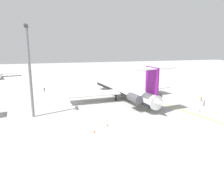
{
  "coord_description": "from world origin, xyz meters",
  "views": [
    {
      "loc": [
        -66.78,
        28.85,
        19.85
      ],
      "look_at": [
        5.98,
        10.81,
        3.11
      ],
      "focal_mm": 34.87,
      "sensor_mm": 36.0,
      "label": 1
    }
  ],
  "objects": [
    {
      "name": "light_mast",
      "position": [
        -6.65,
        36.12,
        13.37
      ],
      "size": [
        4.0,
        0.7,
        24.34
      ],
      "color": "slate",
      "rests_on": "ground"
    },
    {
      "name": "ground",
      "position": [
        0.0,
        0.0,
        0.0
      ],
      "size": [
        310.77,
        310.77,
        0.0
      ],
      "primitive_type": "plane",
      "color": "#ADADA8"
    },
    {
      "name": "safety_cone_tail",
      "position": [
        -18.18,
        17.92,
        0.28
      ],
      "size": [
        0.4,
        0.4,
        0.55
      ],
      "primitive_type": "cone",
      "color": "#EA590F",
      "rests_on": "ground"
    },
    {
      "name": "ground_crew_portside",
      "position": [
        -8.59,
        -16.09,
        1.15
      ],
      "size": [
        0.29,
        0.46,
        1.81
      ],
      "rotation": [
        0.0,
        0.0,
        2.98
      ],
      "color": "black",
      "rests_on": "ground"
    },
    {
      "name": "safety_cone_wingtip",
      "position": [
        -21.45,
        21.67,
        0.28
      ],
      "size": [
        0.4,
        0.4,
        0.55
      ],
      "primitive_type": "cone",
      "color": "#EA590F",
      "rests_on": "ground"
    },
    {
      "name": "main_jetliner",
      "position": [
        4.73,
        6.56,
        3.61
      ],
      "size": [
        45.17,
        40.22,
        13.23
      ],
      "rotation": [
        0.0,
        0.0,
        0.2
      ],
      "color": "white",
      "rests_on": "ground"
    },
    {
      "name": "ground_crew_starboard",
      "position": [
        -3.8,
        -18.52,
        1.09
      ],
      "size": [
        0.33,
        0.33,
        1.72
      ],
      "rotation": [
        0.0,
        0.0,
        5.49
      ],
      "color": "black",
      "rests_on": "ground"
    },
    {
      "name": "ground_crew_near_nose",
      "position": [
        22.94,
        -15.04,
        1.05
      ],
      "size": [
        0.32,
        0.32,
        1.66
      ],
      "rotation": [
        0.0,
        0.0,
        5.51
      ],
      "color": "black",
      "rests_on": "ground"
    },
    {
      "name": "taxiway_centreline",
      "position": [
        5.98,
        -2.07,
        0.0
      ],
      "size": [
        83.47,
        23.53,
        0.01
      ],
      "primitive_type": "cube",
      "rotation": [
        0.0,
        0.0,
        0.27
      ],
      "color": "gold",
      "rests_on": "ground"
    },
    {
      "name": "ground_crew_near_tail",
      "position": [
        25.09,
        34.87,
        1.1
      ],
      "size": [
        0.28,
        0.44,
        1.74
      ],
      "rotation": [
        0.0,
        0.0,
        0.12
      ],
      "color": "black",
      "rests_on": "ground"
    },
    {
      "name": "safety_cone_nose",
      "position": [
        -13.5,
        -11.1,
        0.28
      ],
      "size": [
        0.4,
        0.4,
        0.55
      ],
      "primitive_type": "cone",
      "color": "#EA590F",
      "rests_on": "ground"
    }
  ]
}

